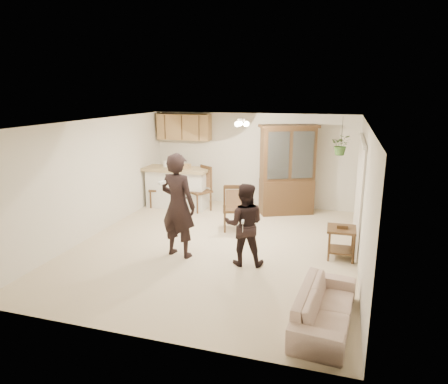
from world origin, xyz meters
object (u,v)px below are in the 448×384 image
(china_hutch, at_px, (287,171))
(chair_bar, at_px, (159,195))
(child, at_px, (244,229))
(chair_hutch_left, at_px, (199,198))
(adult, at_px, (178,210))
(sofa, at_px, (325,300))
(chair_hutch_right, at_px, (234,217))
(side_table, at_px, (341,242))

(china_hutch, height_order, chair_bar, china_hutch)
(child, xyz_separation_m, china_hutch, (0.28, 3.34, 0.44))
(child, xyz_separation_m, chair_hutch_left, (-1.94, 2.93, -0.34))
(adult, distance_m, china_hutch, 3.68)
(sofa, distance_m, chair_hutch_left, 5.68)
(adult, bearing_deg, chair_hutch_left, -66.00)
(sofa, bearing_deg, chair_hutch_left, 42.64)
(china_hutch, bearing_deg, chair_bar, 161.62)
(adult, bearing_deg, chair_bar, -46.64)
(chair_bar, xyz_separation_m, chair_hutch_right, (2.47, -1.26, 0.00))
(sofa, bearing_deg, side_table, 1.06)
(adult, bearing_deg, side_table, -154.27)
(child, distance_m, chair_hutch_left, 3.53)
(adult, xyz_separation_m, chair_hutch_right, (0.61, 1.71, -0.59))
(child, distance_m, china_hutch, 3.38)
(adult, distance_m, chair_hutch_left, 3.04)
(chair_bar, bearing_deg, side_table, -43.19)
(china_hutch, bearing_deg, sofa, -100.34)
(side_table, bearing_deg, chair_hutch_left, 149.31)
(sofa, height_order, adult, adult)
(child, relative_size, chair_bar, 1.24)
(chair_hutch_right, bearing_deg, chair_hutch_left, -61.01)
(sofa, height_order, child, child)
(china_hutch, bearing_deg, adult, -139.64)
(sofa, height_order, chair_hutch_left, chair_hutch_left)
(sofa, relative_size, china_hutch, 0.83)
(chair_hutch_right, bearing_deg, side_table, 140.77)
(chair_hutch_right, bearing_deg, child, 93.89)
(china_hutch, bearing_deg, child, -119.21)
(adult, xyz_separation_m, child, (1.29, -0.02, -0.22))
(china_hutch, xyz_separation_m, chair_bar, (-3.42, -0.36, -0.81))
(sofa, bearing_deg, china_hutch, 19.28)
(child, xyz_separation_m, chair_hutch_right, (-0.67, 1.72, -0.37))
(chair_bar, height_order, chair_hutch_right, chair_hutch_right)
(sofa, distance_m, side_table, 2.37)
(chair_hutch_left, bearing_deg, china_hutch, 45.88)
(child, relative_size, side_table, 2.04)
(china_hutch, relative_size, chair_bar, 2.08)
(china_hutch, distance_m, chair_hutch_left, 2.39)
(child, bearing_deg, sofa, 124.29)
(china_hutch, bearing_deg, chair_hutch_left, 166.13)
(adult, distance_m, chair_hutch_right, 1.91)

